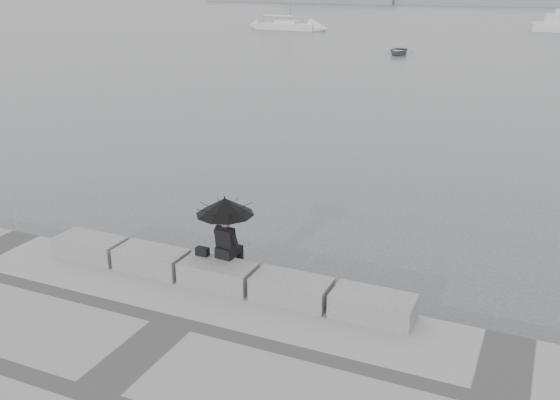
% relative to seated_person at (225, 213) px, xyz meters
% --- Properties ---
extents(ground, '(360.00, 360.00, 0.00)m').
position_rel_seated_person_xyz_m(ground, '(-0.01, 0.09, -2.02)').
color(ground, '#404244').
rests_on(ground, ground).
extents(stone_block_far_left, '(1.60, 0.80, 0.50)m').
position_rel_seated_person_xyz_m(stone_block_far_left, '(-3.41, -0.36, -1.27)').
color(stone_block_far_left, slate).
rests_on(stone_block_far_left, promenade).
extents(stone_block_left, '(1.60, 0.80, 0.50)m').
position_rel_seated_person_xyz_m(stone_block_left, '(-1.71, -0.36, -1.27)').
color(stone_block_left, slate).
rests_on(stone_block_left, promenade).
extents(stone_block_centre, '(1.60, 0.80, 0.50)m').
position_rel_seated_person_xyz_m(stone_block_centre, '(-0.01, -0.36, -1.27)').
color(stone_block_centre, slate).
rests_on(stone_block_centre, promenade).
extents(stone_block_right, '(1.60, 0.80, 0.50)m').
position_rel_seated_person_xyz_m(stone_block_right, '(1.69, -0.36, -1.27)').
color(stone_block_right, slate).
rests_on(stone_block_right, promenade).
extents(stone_block_far_right, '(1.60, 0.80, 0.50)m').
position_rel_seated_person_xyz_m(stone_block_far_right, '(3.39, -0.36, -1.27)').
color(stone_block_far_right, slate).
rests_on(stone_block_far_right, promenade).
extents(seated_person, '(1.25, 1.25, 1.39)m').
position_rel_seated_person_xyz_m(seated_person, '(0.00, 0.00, 0.00)').
color(seated_person, black).
rests_on(seated_person, stone_block_centre).
extents(bag, '(0.28, 0.16, 0.18)m').
position_rel_seated_person_xyz_m(bag, '(-0.51, -0.14, -0.93)').
color(bag, black).
rests_on(bag, stone_block_centre).
extents(distant_landmass, '(180.00, 8.00, 2.80)m').
position_rel_seated_person_xyz_m(distant_landmass, '(-8.15, 154.60, -1.12)').
color(distant_landmass, gray).
rests_on(distant_landmass, ground).
extents(sailboat_left, '(8.95, 3.14, 12.90)m').
position_rel_seated_person_xyz_m(sailboat_left, '(-28.37, 68.55, -1.51)').
color(sailboat_left, silver).
rests_on(sailboat_left, ground).
extents(dinghy, '(3.61, 1.69, 0.60)m').
position_rel_seated_person_xyz_m(dinghy, '(-7.76, 46.86, -1.72)').
color(dinghy, gray).
rests_on(dinghy, ground).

